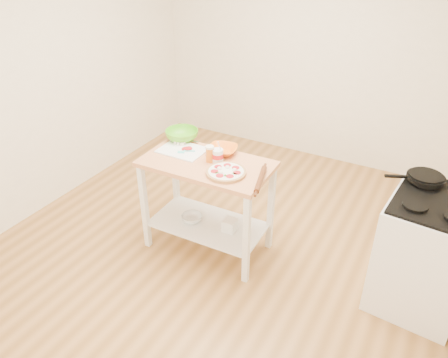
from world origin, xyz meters
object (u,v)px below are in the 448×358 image
at_px(orange_bowl, 223,150).
at_px(green_bowl, 182,135).
at_px(pizza, 226,172).
at_px(beer_pint, 210,154).
at_px(yogurt_tub, 218,156).
at_px(rolling_pin, 260,179).
at_px(prep_island, 207,188).
at_px(skillet, 425,178).
at_px(knife, 181,139).
at_px(shelf_glass_bowl, 192,218).
at_px(cutting_board, 183,150).
at_px(gas_stove, 426,252).
at_px(shelf_bin, 230,225).
at_px(spatula, 186,151).

relative_size(orange_bowl, green_bowl, 0.84).
xyz_separation_m(pizza, beer_pint, (-0.22, 0.12, 0.06)).
height_order(orange_bowl, yogurt_tub, yogurt_tub).
bearing_deg(rolling_pin, prep_island, 171.81).
relative_size(yogurt_tub, rolling_pin, 0.54).
bearing_deg(skillet, orange_bowl, 165.47).
relative_size(knife, orange_bowl, 1.06).
height_order(rolling_pin, shelf_glass_bowl, rolling_pin).
relative_size(knife, yogurt_tub, 1.33).
bearing_deg(prep_island, cutting_board, 164.71).
bearing_deg(cutting_board, yogurt_tub, -4.42).
relative_size(pizza, yogurt_tub, 1.61).
height_order(skillet, pizza, skillet).
relative_size(gas_stove, shelf_bin, 9.73).
bearing_deg(pizza, green_bowl, 151.45).
bearing_deg(prep_island, skillet, 15.90).
bearing_deg(cutting_board, gas_stove, 4.39).
xyz_separation_m(pizza, green_bowl, (-0.66, 0.36, 0.03)).
xyz_separation_m(spatula, shelf_bin, (0.47, -0.05, -0.60)).
bearing_deg(pizza, beer_pint, 151.68).
distance_m(prep_island, yogurt_tub, 0.33).
bearing_deg(skillet, cutting_board, 167.42).
bearing_deg(shelf_bin, beer_pint, 174.75).
bearing_deg(shelf_bin, gas_stove, 8.62).
bearing_deg(yogurt_tub, prep_island, -146.91).
xyz_separation_m(green_bowl, beer_pint, (0.44, -0.24, 0.02)).
relative_size(rolling_pin, shelf_glass_bowl, 1.96).
distance_m(prep_island, shelf_bin, 0.40).
xyz_separation_m(beer_pint, shelf_glass_bowl, (-0.17, -0.06, -0.68)).
distance_m(skillet, rolling_pin, 1.24).
bearing_deg(cutting_board, prep_island, -15.30).
bearing_deg(yogurt_tub, orange_bowl, 103.80).
bearing_deg(spatula, green_bowl, 106.34).
relative_size(yogurt_tub, shelf_glass_bowl, 1.05).
height_order(skillet, rolling_pin, skillet).
bearing_deg(cutting_board, rolling_pin, -10.77).
distance_m(skillet, shelf_glass_bowl, 1.99).
xyz_separation_m(spatula, green_bowl, (-0.18, 0.21, 0.03)).
bearing_deg(cutting_board, skillet, 11.31).
bearing_deg(cutting_board, pizza, -18.24).
height_order(pizza, yogurt_tub, yogurt_tub).
xyz_separation_m(skillet, pizza, (-1.41, -0.57, -0.06)).
relative_size(gas_stove, cutting_board, 2.77).
xyz_separation_m(gas_stove, shelf_glass_bowl, (-1.95, -0.28, -0.18)).
height_order(skillet, shelf_glass_bowl, skillet).
height_order(pizza, rolling_pin, pizza).
height_order(skillet, spatula, skillet).
bearing_deg(gas_stove, shelf_glass_bowl, -166.86).
distance_m(skillet, knife, 2.08).
bearing_deg(yogurt_tub, shelf_bin, -18.08).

